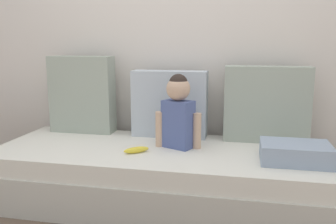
# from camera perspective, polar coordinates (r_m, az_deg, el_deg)

# --- Properties ---
(ground_plane) EXTENTS (12.00, 12.00, 0.00)m
(ground_plane) POSITION_cam_1_polar(r_m,az_deg,el_deg) (2.55, -1.32, -13.89)
(ground_plane) COLOR brown
(back_wall) EXTENTS (5.46, 0.10, 2.23)m
(back_wall) POSITION_cam_1_polar(r_m,az_deg,el_deg) (2.87, 1.22, 11.87)
(back_wall) COLOR silver
(back_wall) RESTS_ON ground
(couch) EXTENTS (2.26, 0.88, 0.38)m
(couch) POSITION_cam_1_polar(r_m,az_deg,el_deg) (2.48, -1.34, -10.00)
(couch) COLOR beige
(couch) RESTS_ON ground
(throw_pillow_left) EXTENTS (0.50, 0.16, 0.59)m
(throw_pillow_left) POSITION_cam_1_polar(r_m,az_deg,el_deg) (2.89, -13.46, 2.74)
(throw_pillow_left) COLOR #99A393
(throw_pillow_left) RESTS_ON couch
(throw_pillow_center) EXTENTS (0.56, 0.16, 0.49)m
(throw_pillow_center) POSITION_cam_1_polar(r_m,az_deg,el_deg) (2.68, 0.26, 1.31)
(throw_pillow_center) COLOR #B2BCC6
(throw_pillow_center) RESTS_ON couch
(throw_pillow_right) EXTENTS (0.59, 0.16, 0.53)m
(throw_pillow_right) POSITION_cam_1_polar(r_m,az_deg,el_deg) (2.63, 15.39, 1.19)
(throw_pillow_right) COLOR #99A393
(throw_pillow_right) RESTS_ON couch
(toddler) EXTENTS (0.31, 0.19, 0.50)m
(toddler) POSITION_cam_1_polar(r_m,az_deg,el_deg) (2.38, 1.63, 0.25)
(toddler) COLOR #4C5B93
(toddler) RESTS_ON couch
(banana) EXTENTS (0.16, 0.14, 0.04)m
(banana) POSITION_cam_1_polar(r_m,az_deg,el_deg) (2.32, -5.05, -6.01)
(banana) COLOR yellow
(banana) RESTS_ON couch
(folded_blanket) EXTENTS (0.40, 0.28, 0.11)m
(folded_blanket) POSITION_cam_1_polar(r_m,az_deg,el_deg) (2.26, 19.57, -6.12)
(folded_blanket) COLOR #8E9EB2
(folded_blanket) RESTS_ON couch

